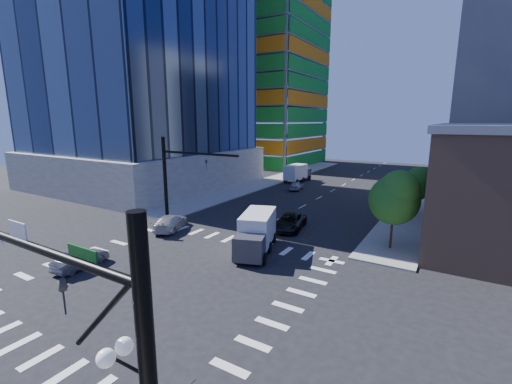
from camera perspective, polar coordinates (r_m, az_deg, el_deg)
The scene contains 15 objects.
ground at distance 25.65m, azimuth -14.72°, elevation -13.76°, with size 160.00×160.00×0.00m, color black.
road_markings at distance 25.65m, azimuth -14.72°, elevation -13.75°, with size 20.00×20.00×0.01m, color silver.
sidewalk_ne at distance 57.11m, azimuth 25.92°, elevation -0.32°, with size 5.00×60.00×0.15m, color gray.
sidewalk_nw at distance 64.09m, azimuth 3.16°, elevation 2.07°, with size 5.00×60.00×0.15m, color gray.
construction_building at distance 90.61m, azimuth 1.36°, elevation 20.51°, with size 25.16×34.50×70.60m.
signal_mast_se at distance 9.70m, azimuth -21.33°, elevation -26.56°, with size 10.51×2.48×9.00m.
signal_mast_nw at distance 38.79m, azimuth -13.42°, elevation 3.47°, with size 10.20×0.40×9.00m.
tree_south at distance 30.75m, azimuth 22.27°, elevation -0.75°, with size 4.16×4.16×6.82m.
tree_north at distance 42.56m, azimuth 25.15°, elevation 1.33°, with size 3.54×3.52×5.78m.
car_nb_far at distance 35.27m, azimuth 5.66°, elevation -4.95°, with size 2.55×5.54×1.54m, color black.
car_sb_near at distance 36.03m, azimuth -14.05°, elevation -4.90°, with size 2.14×5.26×1.53m, color #B7B7B7.
car_sb_mid at distance 55.19m, azimuth 6.76°, elevation 1.08°, with size 1.66×4.13×1.41m, color #A4A6AC.
car_sb_cross at distance 29.37m, azimuth -27.21°, elevation -9.93°, with size 1.44×4.12×1.36m, color #535358.
box_truck_near at distance 28.87m, azimuth -0.09°, elevation -7.37°, with size 4.45×6.63×3.21m.
box_truck_far at distance 62.78m, azimuth 7.03°, elevation 3.02°, with size 2.95×6.17×3.16m.
Camera 1 is at (16.92, -15.90, 10.91)m, focal length 24.00 mm.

